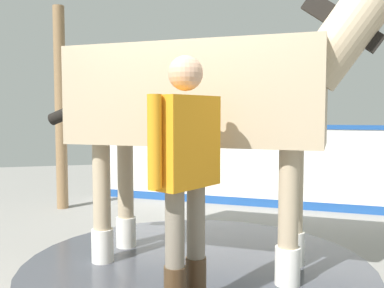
{
  "coord_description": "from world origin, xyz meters",
  "views": [
    {
      "loc": [
        -0.81,
        -3.5,
        1.38
      ],
      "look_at": [
        0.03,
        -0.24,
        1.13
      ],
      "focal_mm": 40.24,
      "sensor_mm": 36.0,
      "label": 1
    }
  ],
  "objects": [
    {
      "name": "ground_plane",
      "position": [
        0.0,
        0.0,
        -0.01
      ],
      "size": [
        16.0,
        16.0,
        0.02
      ],
      "primitive_type": "cube",
      "color": "gray"
    },
    {
      "name": "roof_post_far",
      "position": [
        -1.1,
        2.87,
        1.43
      ],
      "size": [
        0.16,
        0.16,
        2.85
      ],
      "primitive_type": "cylinder",
      "color": "olive",
      "rests_on": "ground"
    },
    {
      "name": "handler",
      "position": [
        -0.13,
        -0.69,
        1.02
      ],
      "size": [
        0.57,
        0.48,
        1.75
      ],
      "rotation": [
        0.0,
        0.0,
        2.22
      ],
      "color": "#47331E",
      "rests_on": "ground"
    },
    {
      "name": "wet_patch",
      "position": [
        0.18,
        0.2,
        0.0
      ],
      "size": [
        3.15,
        3.15,
        0.0
      ],
      "primitive_type": "cylinder",
      "color": "#42444C",
      "rests_on": "ground"
    },
    {
      "name": "horse",
      "position": [
        0.28,
        0.14,
        1.48
      ],
      "size": [
        3.06,
        2.14,
        2.54
      ],
      "rotation": [
        0.0,
        0.0,
        -0.57
      ],
      "color": "tan",
      "rests_on": "ground"
    },
    {
      "name": "barrier_wall",
      "position": [
        1.57,
        2.34,
        0.56
      ],
      "size": [
        4.1,
        2.69,
        1.2
      ],
      "color": "white",
      "rests_on": "ground"
    }
  ]
}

